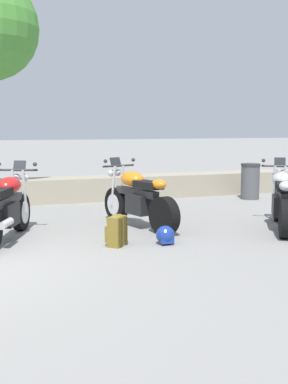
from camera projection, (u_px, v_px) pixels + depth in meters
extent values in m
cylinder|color=black|center=(21.00, 212.00, 8.06)|extent=(0.37, 0.63, 0.62)
cylinder|color=silver|center=(21.00, 212.00, 8.06)|extent=(0.29, 0.42, 0.38)
cube|color=black|center=(5.00, 215.00, 7.29)|extent=(0.48, 0.57, 0.34)
cube|color=#2D2D30|center=(7.00, 201.00, 7.36)|extent=(0.55, 1.07, 0.12)
ellipsoid|color=red|center=(9.00, 185.00, 7.48)|extent=(0.51, 0.61, 0.26)
cylinder|color=#2D2D30|center=(18.00, 170.00, 7.89)|extent=(0.62, 0.29, 0.04)
sphere|color=silver|center=(17.00, 178.00, 8.05)|extent=(0.13, 0.13, 0.13)
sphere|color=silver|center=(25.00, 178.00, 8.04)|extent=(0.13, 0.13, 0.13)
cube|color=#26282D|center=(20.00, 166.00, 7.98)|extent=(0.22, 0.16, 0.18)
cylinder|color=silver|center=(6.00, 223.00, 6.86)|extent=(0.25, 0.39, 0.11)
cylinder|color=silver|center=(14.00, 191.00, 7.98)|extent=(0.10, 0.17, 0.73)
cylinder|color=silver|center=(25.00, 191.00, 7.97)|extent=(0.10, 0.17, 0.73)
sphere|color=#2D2D30|center=(35.00, 164.00, 7.82)|extent=(0.07, 0.07, 0.07)
cylinder|color=black|center=(116.00, 204.00, 8.90)|extent=(0.31, 0.63, 0.62)
cylinder|color=black|center=(164.00, 216.00, 7.74)|extent=(0.35, 0.65, 0.62)
cylinder|color=silver|center=(116.00, 204.00, 8.90)|extent=(0.26, 0.41, 0.38)
cube|color=black|center=(140.00, 204.00, 8.26)|extent=(0.44, 0.55, 0.34)
cube|color=#2D2D30|center=(137.00, 192.00, 8.32)|extent=(0.44, 1.10, 0.12)
ellipsoid|color=orange|center=(132.00, 179.00, 8.41)|extent=(0.47, 0.59, 0.26)
cube|color=black|center=(148.00, 185.00, 8.03)|extent=(0.41, 0.61, 0.12)
ellipsoid|color=orange|center=(159.00, 184.00, 7.78)|extent=(0.29, 0.33, 0.16)
cylinder|color=#2D2D30|center=(118.00, 166.00, 8.74)|extent=(0.64, 0.22, 0.04)
sphere|color=silver|center=(111.00, 173.00, 8.83)|extent=(0.13, 0.13, 0.13)
sphere|color=silver|center=(118.00, 173.00, 8.91)|extent=(0.13, 0.13, 0.13)
cube|color=#26282D|center=(116.00, 162.00, 8.81)|extent=(0.22, 0.15, 0.18)
cylinder|color=silver|center=(163.00, 210.00, 8.02)|extent=(0.21, 0.40, 0.11)
cylinder|color=silver|center=(113.00, 185.00, 8.77)|extent=(0.09, 0.17, 0.73)
cylinder|color=silver|center=(122.00, 185.00, 8.87)|extent=(0.09, 0.17, 0.73)
sphere|color=#2D2D30|center=(105.00, 161.00, 8.52)|extent=(0.07, 0.07, 0.07)
sphere|color=#2D2D30|center=(133.00, 160.00, 8.86)|extent=(0.07, 0.07, 0.07)
cylinder|color=black|center=(278.00, 204.00, 8.87)|extent=(0.44, 0.61, 0.62)
cylinder|color=black|center=(286.00, 219.00, 7.47)|extent=(0.47, 0.63, 0.62)
cylinder|color=silver|center=(278.00, 204.00, 8.87)|extent=(0.33, 0.41, 0.38)
cube|color=black|center=(282.00, 206.00, 8.10)|extent=(0.52, 0.58, 0.34)
cube|color=#2D2D30|center=(282.00, 193.00, 8.17)|extent=(0.68, 1.02, 0.12)
ellipsoid|color=#BCBCC1|center=(282.00, 180.00, 8.29)|extent=(0.56, 0.62, 0.26)
cube|color=black|center=(284.00, 186.00, 7.83)|extent=(0.51, 0.61, 0.12)
ellipsoid|color=#BCBCC1|center=(286.00, 186.00, 7.53)|extent=(0.33, 0.35, 0.16)
cylinder|color=#2D2D30|center=(280.00, 166.00, 8.69)|extent=(0.59, 0.37, 0.04)
sphere|color=silver|center=(275.00, 173.00, 8.86)|extent=(0.13, 0.13, 0.13)
sphere|color=silver|center=(283.00, 173.00, 8.83)|extent=(0.13, 0.13, 0.13)
cube|color=#26282D|center=(280.00, 162.00, 8.78)|extent=(0.22, 0.18, 0.18)
cylinder|color=silver|center=(274.00, 185.00, 8.80)|extent=(0.12, 0.16, 0.73)
cylinder|color=silver|center=(284.00, 186.00, 8.76)|extent=(0.12, 0.16, 0.73)
sphere|color=#2D2D30|center=(264.00, 160.00, 8.70)|extent=(0.07, 0.07, 0.07)
cube|color=brown|center=(117.00, 231.00, 7.00)|extent=(0.34, 0.34, 0.44)
cube|color=brown|center=(110.00, 233.00, 7.05)|extent=(0.20, 0.21, 0.24)
ellipsoid|color=brown|center=(117.00, 217.00, 6.98)|extent=(0.32, 0.32, 0.08)
cube|color=#403513|center=(121.00, 232.00, 6.88)|extent=(0.06, 0.06, 0.37)
cube|color=#403513|center=(126.00, 229.00, 7.03)|extent=(0.06, 0.06, 0.37)
sphere|color=navy|center=(165.00, 235.00, 7.11)|extent=(0.28, 0.28, 0.28)
ellipsoid|color=black|center=(167.00, 235.00, 7.04)|extent=(0.23, 0.06, 0.12)
cube|color=navy|center=(167.00, 241.00, 7.05)|extent=(0.20, 0.08, 0.08)
cylinder|color=#4C4C51|center=(250.00, 183.00, 11.58)|extent=(0.44, 0.44, 0.80)
cylinder|color=#2D2D30|center=(251.00, 165.00, 11.52)|extent=(0.46, 0.46, 0.06)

